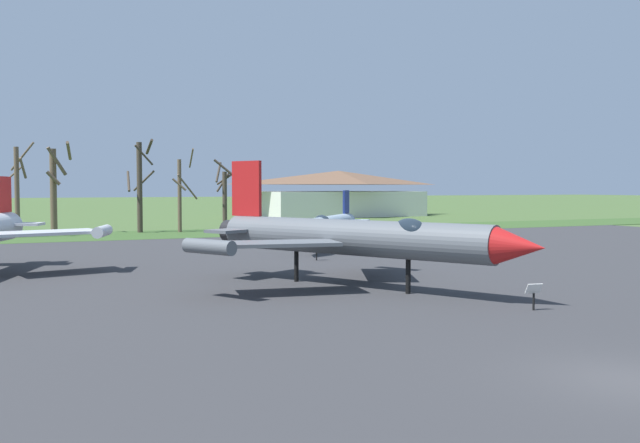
% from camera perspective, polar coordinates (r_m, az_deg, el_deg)
% --- Properties ---
extents(ground_plane, '(600.00, 600.00, 0.00)m').
position_cam_1_polar(ground_plane, '(17.84, 24.56, -12.10)').
color(ground_plane, '#425B2D').
extents(asphalt_apron, '(102.69, 60.01, 0.05)m').
position_cam_1_polar(asphalt_apron, '(32.38, -0.29, -5.12)').
color(asphalt_apron, '#333335').
rests_on(asphalt_apron, ground).
extents(grass_verge_strip, '(162.69, 12.00, 0.06)m').
position_cam_1_polar(grass_verge_strip, '(66.73, -12.98, -1.06)').
color(grass_verge_strip, '#345224').
rests_on(grass_verge_strip, ground).
extents(jet_fighter_front_left, '(10.71, 11.18, 4.28)m').
position_cam_1_polar(jet_fighter_front_left, '(49.43, 0.70, -0.23)').
color(jet_fighter_front_left, '#8EA3B2').
rests_on(jet_fighter_front_left, ground).
extents(info_placard_front_left, '(0.62, 0.32, 0.96)m').
position_cam_1_polar(info_placard_front_left, '(41.86, -0.29, -2.49)').
color(info_placard_front_left, black).
rests_on(info_placard_front_left, ground).
extents(jet_fighter_front_right, '(12.60, 15.31, 5.84)m').
position_cam_1_polar(jet_fighter_front_right, '(30.45, 2.73, -1.26)').
color(jet_fighter_front_right, '#565B60').
rests_on(jet_fighter_front_right, ground).
extents(info_placard_front_right, '(0.63, 0.36, 1.04)m').
position_cam_1_polar(info_placard_front_right, '(26.21, 17.36, -5.74)').
color(info_placard_front_right, black).
rests_on(info_placard_front_right, ground).
extents(bare_tree_far_left, '(3.27, 2.59, 8.61)m').
position_cam_1_polar(bare_tree_far_left, '(66.59, -23.87, 2.56)').
color(bare_tree_far_left, brown).
rests_on(bare_tree_far_left, ground).
extents(bare_tree_left_of_center, '(2.54, 3.09, 8.91)m').
position_cam_1_polar(bare_tree_left_of_center, '(71.15, -21.20, 2.82)').
color(bare_tree_left_of_center, brown).
rests_on(bare_tree_left_of_center, ground).
extents(bare_tree_center, '(2.88, 2.90, 9.24)m').
position_cam_1_polar(bare_tree_center, '(69.71, -14.75, 3.06)').
color(bare_tree_center, '#42382D').
rests_on(bare_tree_center, ground).
extents(bare_tree_right_of_center, '(2.56, 2.84, 8.33)m').
position_cam_1_polar(bare_tree_right_of_center, '(69.23, -11.50, 2.38)').
color(bare_tree_right_of_center, brown).
rests_on(bare_tree_right_of_center, ground).
extents(bare_tree_far_right, '(2.50, 2.56, 7.33)m').
position_cam_1_polar(bare_tree_far_right, '(70.11, -7.97, 2.22)').
color(bare_tree_far_right, '#42382D').
rests_on(bare_tree_far_right, ground).
extents(visitor_building, '(26.43, 13.78, 7.06)m').
position_cam_1_polar(visitor_building, '(106.38, 1.56, 2.31)').
color(visitor_building, silver).
rests_on(visitor_building, ground).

